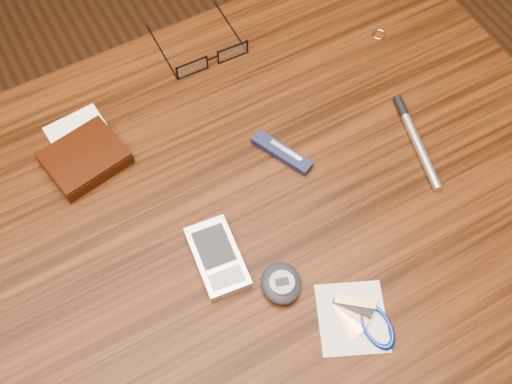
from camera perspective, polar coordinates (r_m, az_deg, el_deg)
ground at (r=1.53m, az=-1.29°, el=-15.52°), size 3.80×3.80×0.00m
desk at (r=0.92m, az=-2.09°, el=-5.67°), size 1.00×0.70×0.75m
wallet_and_card at (r=0.89m, az=-14.99°, el=3.00°), size 0.12×0.14×0.02m
eyeglasses at (r=0.97m, az=-4.06°, el=11.87°), size 0.12×0.12×0.03m
gold_ring at (r=1.03m, az=10.87°, el=13.59°), size 0.03×0.03×0.00m
pda_phone at (r=0.80m, az=-3.45°, el=-5.79°), size 0.07×0.11×0.02m
pedometer at (r=0.78m, az=2.25°, el=-8.09°), size 0.06×0.07×0.02m
notepad_keys at (r=0.78m, az=9.59°, el=-11.24°), size 0.11×0.11×0.01m
pocket_knife at (r=0.87m, az=2.31°, el=3.53°), size 0.06×0.09×0.01m
silver_pen at (r=0.92m, az=13.82°, el=5.00°), size 0.05×0.15×0.01m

